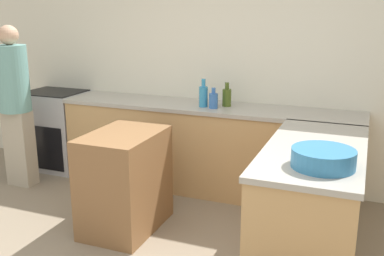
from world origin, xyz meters
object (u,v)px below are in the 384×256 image
(island_table, at_px, (125,181))
(person_by_range, at_px, (15,101))
(mixing_bowl, at_px, (323,158))
(olive_oil_bottle, at_px, (227,97))
(range_oven, at_px, (57,130))
(water_bottle_blue, at_px, (213,100))
(dish_soap_bottle, at_px, (203,96))

(island_table, bearing_deg, person_by_range, 163.48)
(mixing_bowl, distance_m, person_by_range, 3.32)
(olive_oil_bottle, xyz_separation_m, person_by_range, (-2.11, -0.65, -0.08))
(range_oven, height_order, mixing_bowl, mixing_bowl)
(island_table, distance_m, mixing_bowl, 1.78)
(range_oven, relative_size, water_bottle_blue, 4.52)
(olive_oil_bottle, height_order, water_bottle_blue, olive_oil_bottle)
(mixing_bowl, bearing_deg, water_bottle_blue, 131.25)
(range_oven, xyz_separation_m, olive_oil_bottle, (2.11, 0.03, 0.55))
(dish_soap_bottle, relative_size, person_by_range, 0.16)
(island_table, distance_m, person_by_range, 1.70)
(dish_soap_bottle, relative_size, water_bottle_blue, 1.37)
(mixing_bowl, relative_size, person_by_range, 0.23)
(olive_oil_bottle, distance_m, person_by_range, 2.21)
(dish_soap_bottle, xyz_separation_m, water_bottle_blue, (0.12, -0.03, -0.03))
(range_oven, bearing_deg, olive_oil_bottle, 0.85)
(range_oven, bearing_deg, water_bottle_blue, -3.08)
(island_table, xyz_separation_m, olive_oil_bottle, (0.55, 1.11, 0.58))
(dish_soap_bottle, height_order, person_by_range, person_by_range)
(range_oven, relative_size, person_by_range, 0.54)
(island_table, xyz_separation_m, water_bottle_blue, (0.46, 0.97, 0.56))
(olive_oil_bottle, height_order, person_by_range, person_by_range)
(olive_oil_bottle, bearing_deg, island_table, -116.57)
(olive_oil_bottle, bearing_deg, range_oven, -179.15)
(range_oven, height_order, water_bottle_blue, water_bottle_blue)
(person_by_range, bearing_deg, dish_soap_bottle, 15.73)
(island_table, bearing_deg, mixing_bowl, -13.17)
(olive_oil_bottle, bearing_deg, water_bottle_blue, -123.74)
(olive_oil_bottle, xyz_separation_m, dish_soap_bottle, (-0.21, -0.11, 0.02))
(island_table, distance_m, olive_oil_bottle, 1.37)
(water_bottle_blue, bearing_deg, range_oven, 176.92)
(island_table, relative_size, water_bottle_blue, 4.20)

